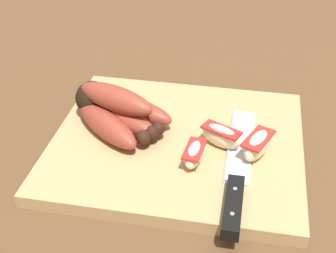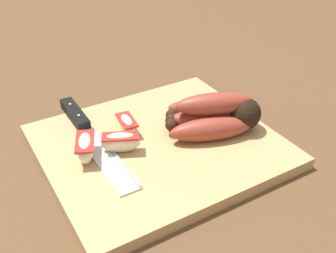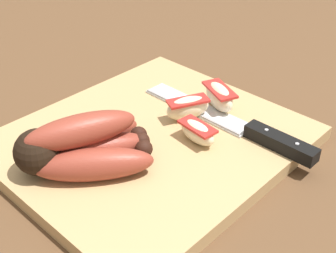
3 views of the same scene
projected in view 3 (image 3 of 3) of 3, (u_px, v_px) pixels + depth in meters
The scene contains 7 objects.
ground_plane at pixel (151, 152), 0.62m from camera, with size 6.00×6.00×0.00m, color brown.
cutting_board at pixel (151, 142), 0.62m from camera, with size 0.37×0.33×0.02m, color tan.
banana_bunch at pixel (81, 147), 0.55m from camera, with size 0.17×0.15×0.07m.
chefs_knife at pixel (249, 130), 0.61m from camera, with size 0.04×0.28×0.02m.
apple_wedge_near at pixel (219, 96), 0.66m from camera, with size 0.05×0.07×0.04m.
apple_wedge_middle at pixel (186, 106), 0.64m from camera, with size 0.07×0.05×0.04m.
apple_wedge_far at pixel (197, 132), 0.59m from camera, with size 0.03×0.06×0.03m.
Camera 3 is at (0.34, 0.36, 0.37)m, focal length 48.97 mm.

